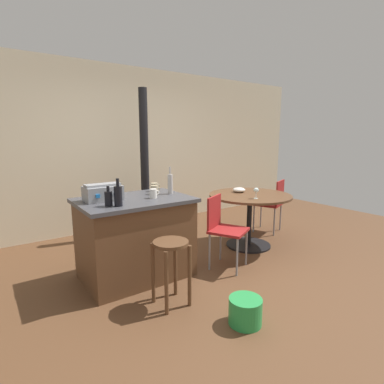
{
  "coord_description": "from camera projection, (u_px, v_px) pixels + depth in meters",
  "views": [
    {
      "loc": [
        -2.03,
        -2.64,
        1.56
      ],
      "look_at": [
        0.15,
        0.45,
        0.86
      ],
      "focal_mm": 28.25,
      "sensor_mm": 36.0,
      "label": 1
    }
  ],
  "objects": [
    {
      "name": "ground_plane",
      "position": [
        203.0,
        271.0,
        3.56
      ],
      "size": [
        8.8,
        8.8,
        0.0
      ],
      "primitive_type": "plane",
      "color": "brown"
    },
    {
      "name": "back_wall",
      "position": [
        123.0,
        149.0,
        5.14
      ],
      "size": [
        8.0,
        0.1,
        2.7
      ],
      "primitive_type": "cube",
      "color": "beige",
      "rests_on": "ground_plane"
    },
    {
      "name": "kitchen_island",
      "position": [
        135.0,
        237.0,
        3.36
      ],
      "size": [
        1.19,
        0.85,
        0.89
      ],
      "color": "brown",
      "rests_on": "ground_plane"
    },
    {
      "name": "wooden_stool",
      "position": [
        171.0,
        258.0,
        2.77
      ],
      "size": [
        0.33,
        0.33,
        0.62
      ],
      "color": "brown",
      "rests_on": "ground_plane"
    },
    {
      "name": "dining_table",
      "position": [
        250.0,
        206.0,
        4.26
      ],
      "size": [
        1.15,
        1.15,
        0.75
      ],
      "color": "black",
      "rests_on": "ground_plane"
    },
    {
      "name": "folding_chair_near",
      "position": [
        223.0,
        226.0,
        3.59
      ],
      "size": [
        0.54,
        0.54,
        0.86
      ],
      "color": "maroon",
      "rests_on": "ground_plane"
    },
    {
      "name": "folding_chair_far",
      "position": [
        272.0,
        201.0,
        4.91
      ],
      "size": [
        0.52,
        0.52,
        0.86
      ],
      "color": "maroon",
      "rests_on": "ground_plane"
    },
    {
      "name": "wood_stove",
      "position": [
        146.0,
        201.0,
        4.81
      ],
      "size": [
        0.44,
        0.45,
        2.27
      ],
      "color": "black",
      "rests_on": "ground_plane"
    },
    {
      "name": "toolbox",
      "position": [
        103.0,
        192.0,
        3.17
      ],
      "size": [
        0.38,
        0.25,
        0.18
      ],
      "color": "gray",
      "rests_on": "kitchen_island"
    },
    {
      "name": "bottle_0",
      "position": [
        170.0,
        183.0,
        3.52
      ],
      "size": [
        0.06,
        0.06,
        0.32
      ],
      "color": "#B7B2AD",
      "rests_on": "kitchen_island"
    },
    {
      "name": "bottle_1",
      "position": [
        118.0,
        196.0,
        2.9
      ],
      "size": [
        0.08,
        0.08,
        0.27
      ],
      "color": "black",
      "rests_on": "kitchen_island"
    },
    {
      "name": "bottle_2",
      "position": [
        108.0,
        198.0,
        2.91
      ],
      "size": [
        0.07,
        0.07,
        0.2
      ],
      "color": "black",
      "rests_on": "kitchen_island"
    },
    {
      "name": "cup_0",
      "position": [
        154.0,
        190.0,
        3.51
      ],
      "size": [
        0.12,
        0.08,
        0.1
      ],
      "color": "tan",
      "rests_on": "kitchen_island"
    },
    {
      "name": "cup_1",
      "position": [
        153.0,
        193.0,
        3.29
      ],
      "size": [
        0.12,
        0.08,
        0.1
      ],
      "color": "white",
      "rests_on": "kitchen_island"
    },
    {
      "name": "cup_2",
      "position": [
        155.0,
        187.0,
        3.7
      ],
      "size": [
        0.12,
        0.09,
        0.1
      ],
      "color": "tan",
      "rests_on": "kitchen_island"
    },
    {
      "name": "wine_glass",
      "position": [
        256.0,
        191.0,
        3.94
      ],
      "size": [
        0.07,
        0.07,
        0.14
      ],
      "color": "silver",
      "rests_on": "dining_table"
    },
    {
      "name": "serving_bowl",
      "position": [
        239.0,
        190.0,
        4.4
      ],
      "size": [
        0.18,
        0.18,
        0.07
      ],
      "primitive_type": "ellipsoid",
      "color": "white",
      "rests_on": "dining_table"
    },
    {
      "name": "plastic_bucket",
      "position": [
        245.0,
        311.0,
        2.53
      ],
      "size": [
        0.28,
        0.28,
        0.23
      ],
      "primitive_type": "cylinder",
      "color": "green",
      "rests_on": "ground_plane"
    }
  ]
}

